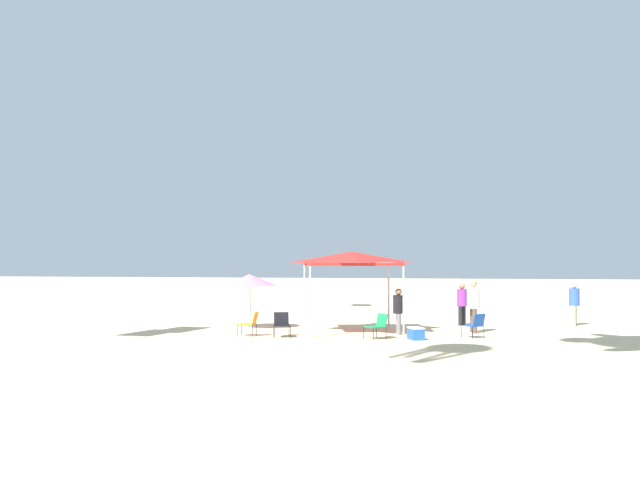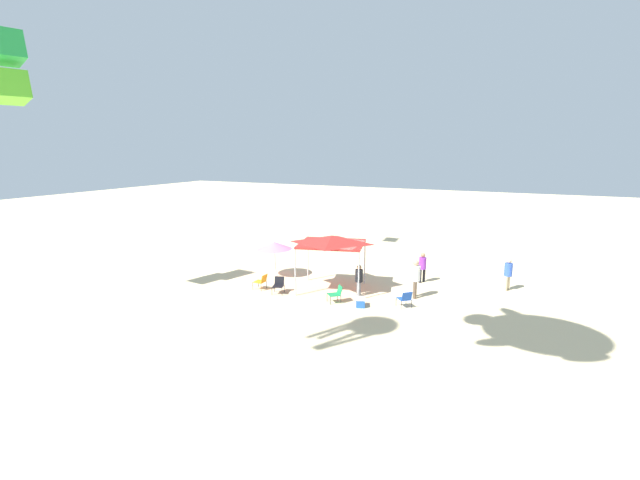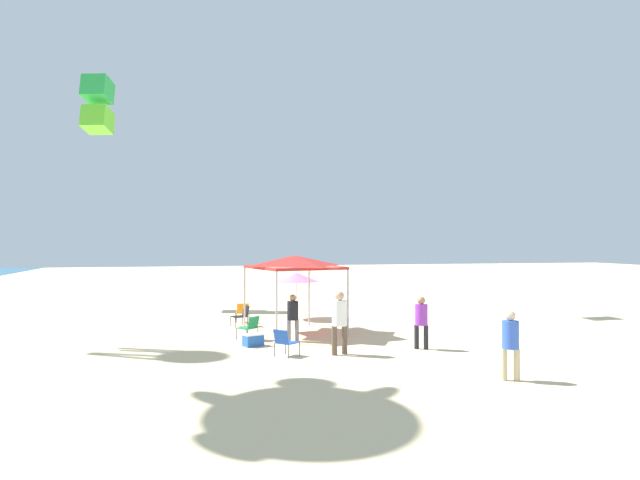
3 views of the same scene
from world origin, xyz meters
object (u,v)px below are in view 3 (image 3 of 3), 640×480
at_px(cooler_box, 253,340).
at_px(person_by_tent, 339,317).
at_px(person_beachcomber, 510,339).
at_px(canopy_tent, 294,262).
at_px(person_watching_sky, 293,314).
at_px(folding_chair_left_of_tent, 242,315).
at_px(kite_box_green, 97,105).
at_px(folding_chair_facing_ocean, 250,326).
at_px(person_near_umbrella, 421,318).
at_px(folding_chair_near_cooler, 243,311).
at_px(folding_chair_right_of_tent, 285,341).
at_px(beach_umbrella, 296,277).

distance_m(cooler_box, person_by_tent, 3.21).
bearing_deg(person_beachcomber, canopy_tent, -46.51).
distance_m(cooler_box, person_watching_sky, 1.70).
bearing_deg(person_watching_sky, person_by_tent, -77.22).
height_order(folding_chair_left_of_tent, person_by_tent, person_by_tent).
xyz_separation_m(folding_chair_left_of_tent, kite_box_green, (8.96, 6.70, 10.07)).
xyz_separation_m(folding_chair_facing_ocean, person_near_umbrella, (-2.94, -5.07, 0.50)).
bearing_deg(person_by_tent, person_beachcomber, 117.44).
relative_size(canopy_tent, person_watching_sky, 2.40).
xyz_separation_m(folding_chair_facing_ocean, folding_chair_near_cooler, (4.33, -0.16, 0.00)).
relative_size(canopy_tent, folding_chair_right_of_tent, 4.67).
bearing_deg(person_beachcomber, person_watching_sky, -39.02).
relative_size(beach_umbrella, folding_chair_near_cooler, 2.55).
distance_m(folding_chair_facing_ocean, kite_box_green, 17.15).
distance_m(person_watching_sky, kite_box_green, 17.92).
bearing_deg(kite_box_green, person_watching_sky, 137.88).
height_order(folding_chair_right_of_tent, person_watching_sky, person_watching_sky).
relative_size(cooler_box, person_beachcomber, 0.43).
xyz_separation_m(folding_chair_right_of_tent, cooler_box, (1.93, 0.70, -0.27)).
xyz_separation_m(folding_chair_left_of_tent, person_watching_sky, (-3.83, -1.36, 0.46)).
bearing_deg(cooler_box, beach_umbrella, -22.48).
xyz_separation_m(folding_chair_facing_ocean, person_beachcomber, (-7.25, -5.56, 0.53)).
height_order(folding_chair_facing_ocean, person_by_tent, person_by_tent).
xyz_separation_m(folding_chair_facing_ocean, cooler_box, (-1.24, 0.02, -0.27)).
height_order(folding_chair_left_of_tent, folding_chair_near_cooler, same).
bearing_deg(person_by_tent, kite_box_green, -70.76).
relative_size(canopy_tent, beach_umbrella, 1.83).
bearing_deg(canopy_tent, person_watching_sky, 167.85).
xyz_separation_m(canopy_tent, folding_chair_near_cooler, (3.29, 1.59, -2.13)).
xyz_separation_m(person_watching_sky, person_beachcomber, (-6.63, -4.17, 0.07)).
xyz_separation_m(folding_chair_left_of_tent, folding_chair_facing_ocean, (-3.21, 0.03, 0.00)).
bearing_deg(folding_chair_right_of_tent, person_beachcomber, -172.67).
bearing_deg(canopy_tent, folding_chair_facing_ocean, 120.87).
relative_size(folding_chair_right_of_tent, person_near_umbrella, 0.49).
xyz_separation_m(beach_umbrella, cooler_box, (-6.22, 2.57, -1.61)).
height_order(cooler_box, person_watching_sky, person_watching_sky).
distance_m(beach_umbrella, folding_chair_facing_ocean, 5.76).
height_order(cooler_box, person_by_tent, person_by_tent).
height_order(folding_chair_facing_ocean, cooler_box, folding_chair_facing_ocean).
xyz_separation_m(beach_umbrella, person_watching_sky, (-5.60, 1.17, -0.88)).
bearing_deg(beach_umbrella, canopy_tent, 168.42).
height_order(folding_chair_left_of_tent, person_beachcomber, person_beachcomber).
distance_m(folding_chair_facing_ocean, folding_chair_right_of_tent, 3.24).
height_order(canopy_tent, person_beachcomber, canopy_tent).
relative_size(folding_chair_left_of_tent, folding_chair_right_of_tent, 1.00).
relative_size(person_watching_sky, person_near_umbrella, 0.96).
height_order(folding_chair_left_of_tent, person_watching_sky, person_watching_sky).
xyz_separation_m(folding_chair_left_of_tent, person_near_umbrella, (-6.15, -5.04, 0.50)).
height_order(folding_chair_left_of_tent, kite_box_green, kite_box_green).
distance_m(person_watching_sky, person_beachcomber, 7.83).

